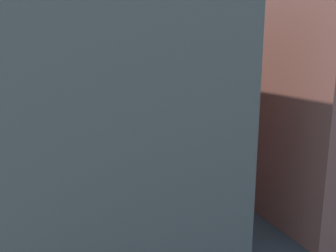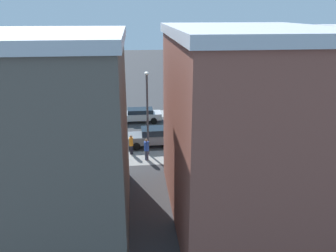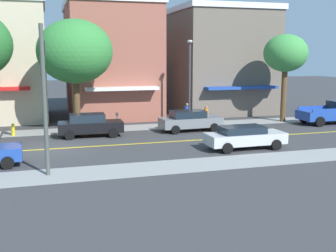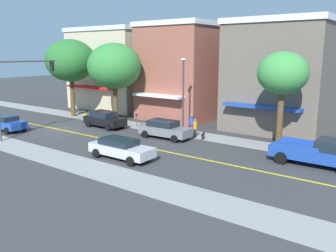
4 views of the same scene
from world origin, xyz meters
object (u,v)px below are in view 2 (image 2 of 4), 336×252
parking_meter (218,143)px  street_lamp (147,105)px  grey_sedan_left_curb (154,136)px  pedestrian_blue_shirt (147,149)px  pedestrian_orange_shirt (131,144)px  street_tree_left_far (30,89)px  silver_sedan_right_curb (138,115)px  street_tree_right_corner (259,82)px  small_dog (120,150)px  blue_sedan_right_curb (275,110)px  black_sedan_left_curb (237,133)px  blue_pickup_truck (1,141)px  fire_hydrant (302,143)px  traffic_light_mast (246,74)px

parking_meter → street_lamp: 6.55m
grey_sedan_left_curb → pedestrian_blue_shirt: (-2.94, 0.76, 0.11)m
grey_sedan_left_curb → pedestrian_orange_shirt: pedestrian_orange_shirt is taller
street_tree_left_far → pedestrian_orange_shirt: (0.40, -7.13, -4.79)m
street_lamp → silver_sedan_right_curb: 9.06m
street_tree_right_corner → small_dog: (0.61, 10.83, -5.42)m
small_dog → street_lamp: bearing=64.4°
silver_sedan_right_curb → street_tree_right_corner: bearing=135.8°
grey_sedan_left_curb → small_dog: (-1.59, 2.83, -0.43)m
pedestrian_orange_shirt → blue_sedan_right_curb: bearing=139.9°
black_sedan_left_curb → pedestrian_orange_shirt: 9.44m
blue_sedan_right_curb → pedestrian_blue_shirt: (-9.46, 14.33, 0.15)m
street_tree_left_far → street_lamp: bearing=-88.4°
blue_sedan_right_curb → pedestrian_orange_shirt: size_ratio=2.60×
pedestrian_orange_shirt → small_dog: pedestrian_orange_shirt is taller
street_tree_right_corner → pedestrian_blue_shirt: (-0.75, 8.76, -4.89)m
blue_pickup_truck → small_dog: 9.88m
blue_sedan_right_curb → black_sedan_left_curb: size_ratio=0.95×
parking_meter → small_dog: bearing=86.2°
street_lamp → grey_sedan_left_curb: (1.88, -0.59, -3.31)m
fire_hydrant → parking_meter: size_ratio=0.66×
blue_sedan_right_curb → street_tree_left_far: bearing=18.6°
fire_hydrant → blue_sedan_right_curb: blue_sedan_right_curb is taller
street_lamp → street_tree_right_corner: bearing=-92.1°
traffic_light_mast → small_dog: 16.28m
black_sedan_left_curb → pedestrian_blue_shirt: size_ratio=2.57×
parking_meter → street_lamp: street_lamp is taller
street_tree_left_far → blue_sedan_right_curb: (8.62, -22.64, -4.89)m
grey_sedan_left_curb → blue_pickup_truck: blue_pickup_truck is taller
street_tree_right_corner → fire_hydrant: street_tree_right_corner is taller
street_tree_right_corner → blue_pickup_truck: 21.25m
blue_pickup_truck → pedestrian_blue_shirt: size_ratio=3.30×
parking_meter → street_lamp: bearing=87.6°
traffic_light_mast → small_dog: size_ratio=9.13×
grey_sedan_left_curb → black_sedan_left_curb: (0.03, -7.33, 0.02)m
fire_hydrant → traffic_light_mast: (9.04, 2.25, 4.24)m
street_lamp → street_tree_left_far: bearing=91.6°
street_tree_left_far → small_dog: size_ratio=9.53×
street_lamp → silver_sedan_right_curb: bearing=4.0°
pedestrian_orange_shirt → silver_sedan_right_curb: bearing=-163.4°
parking_meter → black_sedan_left_curb: (2.14, -2.25, -0.03)m
black_sedan_left_curb → pedestrian_orange_shirt: pedestrian_orange_shirt is taller
black_sedan_left_curb → pedestrian_blue_shirt: (-2.97, 8.10, 0.09)m
black_sedan_left_curb → pedestrian_blue_shirt: 8.62m
street_lamp → black_sedan_left_curb: bearing=-76.5°
silver_sedan_right_curb → blue_sedan_right_curb: 14.75m
grey_sedan_left_curb → silver_sedan_right_curb: grey_sedan_left_curb is taller
blue_pickup_truck → street_tree_left_far: bearing=148.1°
street_tree_right_corner → parking_meter: street_tree_right_corner is taller
traffic_light_mast → black_sedan_left_curb: bearing=-22.0°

